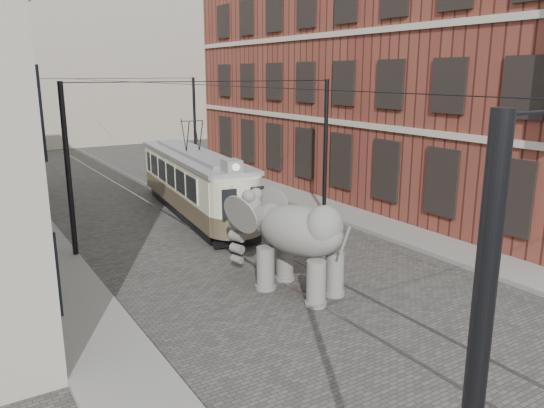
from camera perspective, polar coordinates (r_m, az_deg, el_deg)
ground at (r=16.58m, az=3.91°, el=-8.28°), size 120.00×120.00×0.00m
tram_rails at (r=16.58m, az=3.91°, el=-8.24°), size 1.54×80.00×0.02m
sidewalk_right at (r=20.47m, az=17.70°, el=-4.35°), size 2.00×60.00×0.15m
sidewalk_left at (r=14.08m, az=-18.66°, el=-12.88°), size 2.00×60.00×0.15m
brick_building at (r=29.34m, az=11.45°, el=13.12°), size 8.00×26.00×12.00m
distant_block at (r=53.18m, az=-22.87°, el=13.63°), size 28.00×10.00×14.00m
catenary at (r=19.80m, az=-4.95°, el=4.39°), size 11.00×30.20×6.00m
tram at (r=23.99m, az=-8.44°, el=3.84°), size 3.44×10.92×4.26m
elephant at (r=15.32m, az=3.01°, el=-4.43°), size 3.92×5.26×2.87m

